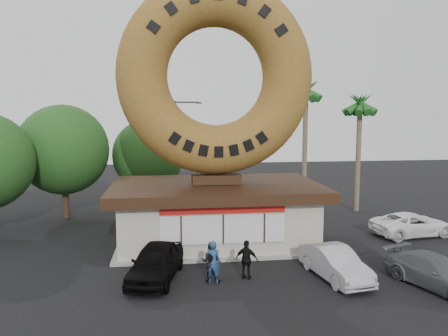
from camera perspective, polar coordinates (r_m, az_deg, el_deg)
name	(u,v)px	position (r m, az deg, el deg)	size (l,w,h in m)	color
ground	(232,284)	(18.76, 1.05, -14.91)	(90.00, 90.00, 0.00)	black
donut_shop	(216,211)	(23.92, -1.04, -5.62)	(11.20, 7.20, 3.80)	#B8B19D
giant_donut	(216,77)	(23.43, -1.08, 11.85)	(10.35, 10.35, 2.64)	olive
tree_west	(63,150)	(31.10, -20.23, 2.25)	(6.00, 6.00, 7.65)	#473321
tree_mid	(148,155)	(32.39, -9.86, 1.65)	(5.20, 5.20, 6.63)	#473321
palm_near	(306,95)	(32.82, 10.66, 9.38)	(2.60, 2.60, 9.75)	#726651
palm_far	(360,107)	(32.66, 17.35, 7.56)	(2.60, 2.60, 8.75)	#726651
street_lamp	(177,148)	(33.32, -6.11, 2.66)	(2.11, 0.20, 8.00)	#59595E
person_left	(213,262)	(18.55, -1.47, -12.18)	(0.66, 0.43, 1.81)	navy
person_center	(211,262)	(18.71, -1.70, -12.15)	(0.84, 0.65, 1.73)	black
person_right	(247,260)	(19.03, 2.98, -11.88)	(0.99, 0.41, 1.69)	black
car_black	(156,262)	(19.23, -8.90, -12.03)	(1.79, 4.44, 1.51)	black
car_silver	(335,263)	(19.70, 14.29, -11.94)	(1.43, 4.11, 1.36)	#AFAEB3
car_grey	(437,272)	(20.15, 26.04, -12.13)	(1.79, 4.41, 1.28)	slate
car_white	(412,224)	(27.74, 23.38, -6.77)	(2.21, 4.79, 1.33)	white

